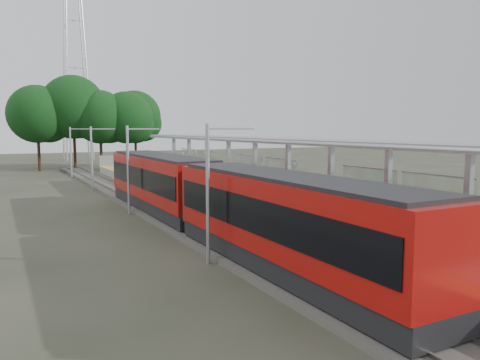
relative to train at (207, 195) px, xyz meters
name	(u,v)px	position (x,y,z in m)	size (l,w,h in m)	color
ground	(478,293)	(4.50, -11.25, -2.05)	(200.00, 200.00, 0.00)	#474438
trackbed	(153,207)	(0.00, 8.75, -1.93)	(3.00, 70.00, 0.24)	#59544C
platform	(216,197)	(4.50, 8.75, -1.55)	(6.00, 50.00, 1.00)	gray
tactile_strip	(181,192)	(1.95, 8.75, -1.04)	(0.60, 50.00, 0.02)	gold
end_fence	(126,160)	(4.50, 33.70, -0.45)	(6.00, 0.10, 1.20)	#9EA0A5
train	(207,195)	(0.00, 0.00, 0.00)	(2.74, 27.60, 3.62)	black
canopy	(264,145)	(6.11, 4.93, 2.15)	(3.27, 38.00, 3.66)	#9EA0A5
pylon	(74,44)	(3.50, 61.75, 16.95)	(8.00, 4.00, 38.00)	#9EA0A5
tree_cluster	(92,114)	(2.40, 41.98, 5.09)	(19.54, 9.94, 11.98)	#382316
catenary_masts	(129,167)	(-1.72, 7.75, 0.86)	(2.08, 48.16, 5.40)	#9EA0A5
bench_near	(466,228)	(6.33, -9.37, -0.48)	(1.09, 1.64, 1.08)	#102151
bench_mid	(354,200)	(7.10, -2.43, -0.44)	(0.82, 1.76, 1.16)	#102151
bench_far	(195,169)	(7.10, 18.90, -0.44)	(0.80, 1.76, 1.16)	#102151
info_pillar_near	(314,194)	(6.08, -0.44, -0.29)	(0.40, 0.40, 1.77)	#C4BE8F
info_pillar_far	(238,178)	(6.43, 9.06, -0.36)	(0.36, 0.36, 1.60)	#C4BE8F
litter_bin	(241,183)	(6.14, 8.07, -0.62)	(0.43, 0.43, 0.87)	#9EA0A5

